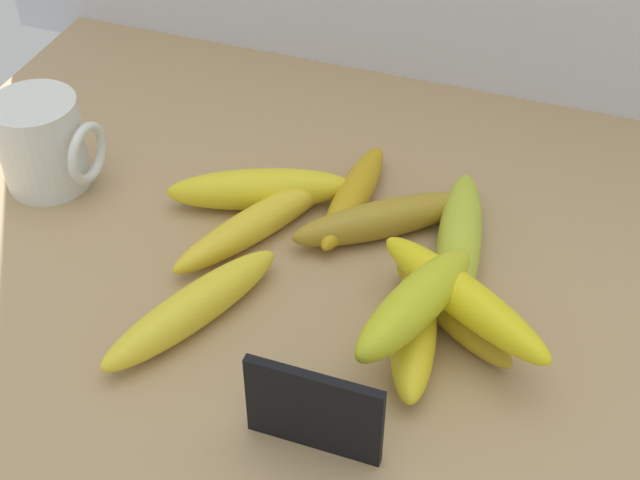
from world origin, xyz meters
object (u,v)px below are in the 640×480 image
(banana_8, at_px, (463,297))
(banana_3, at_px, (414,330))
(banana_0, at_px, (260,189))
(banana_6, at_px, (452,312))
(banana_1, at_px, (258,222))
(coffee_mug, at_px, (44,143))
(banana_5, at_px, (460,240))
(chalkboard_sign, at_px, (314,413))
(banana_2, at_px, (193,308))
(banana_4, at_px, (353,196))
(banana_7, at_px, (384,219))
(banana_9, at_px, (415,303))

(banana_8, bearing_deg, banana_3, -148.38)
(banana_0, relative_size, banana_6, 1.24)
(banana_1, bearing_deg, coffee_mug, 178.10)
(banana_5, bearing_deg, chalkboard_sign, -102.94)
(banana_2, relative_size, banana_6, 1.29)
(banana_1, bearing_deg, banana_5, 10.62)
(banana_8, bearing_deg, chalkboard_sign, -119.12)
(chalkboard_sign, distance_m, banana_1, 0.26)
(banana_3, height_order, banana_4, banana_3)
(coffee_mug, bearing_deg, banana_0, 9.29)
(coffee_mug, relative_size, banana_5, 0.52)
(coffee_mug, height_order, banana_7, coffee_mug)
(banana_6, bearing_deg, banana_7, 132.95)
(banana_7, relative_size, banana_8, 1.00)
(banana_0, bearing_deg, banana_7, -0.23)
(banana_1, relative_size, banana_2, 1.04)
(banana_9, bearing_deg, banana_0, 144.37)
(banana_0, xyz_separation_m, banana_3, (0.20, -0.13, -0.00))
(banana_3, relative_size, banana_8, 0.84)
(banana_1, bearing_deg, banana_7, 20.84)
(banana_8, bearing_deg, banana_5, 102.99)
(banana_3, bearing_deg, banana_1, 153.75)
(coffee_mug, bearing_deg, banana_8, -9.44)
(banana_2, height_order, banana_3, same)
(banana_6, bearing_deg, banana_1, 165.30)
(banana_0, distance_m, banana_7, 0.13)
(banana_1, bearing_deg, banana_9, -28.06)
(coffee_mug, height_order, banana_9, coffee_mug)
(banana_6, bearing_deg, chalkboard_sign, -114.10)
(coffee_mug, bearing_deg, banana_1, -1.90)
(banana_6, bearing_deg, coffee_mug, 172.05)
(coffee_mug, bearing_deg, chalkboard_sign, -30.68)
(coffee_mug, height_order, banana_8, coffee_mug)
(banana_7, bearing_deg, banana_1, -159.16)
(banana_0, xyz_separation_m, banana_7, (0.13, -0.00, -0.00))
(chalkboard_sign, relative_size, coffee_mug, 1.06)
(banana_1, distance_m, banana_9, 0.21)
(banana_5, relative_size, banana_8, 1.05)
(coffee_mug, bearing_deg, banana_4, 11.22)
(banana_1, height_order, banana_6, banana_1)
(banana_2, bearing_deg, banana_0, 92.11)
(banana_4, bearing_deg, coffee_mug, -168.78)
(banana_1, relative_size, banana_9, 1.31)
(coffee_mug, distance_m, banana_3, 0.44)
(banana_2, relative_size, banana_3, 1.24)
(banana_3, bearing_deg, coffee_mug, 166.95)
(banana_0, distance_m, banana_1, 0.05)
(banana_3, xyz_separation_m, banana_6, (0.03, 0.04, -0.00))
(banana_7, bearing_deg, banana_3, -63.63)
(banana_3, relative_size, banana_7, 0.84)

